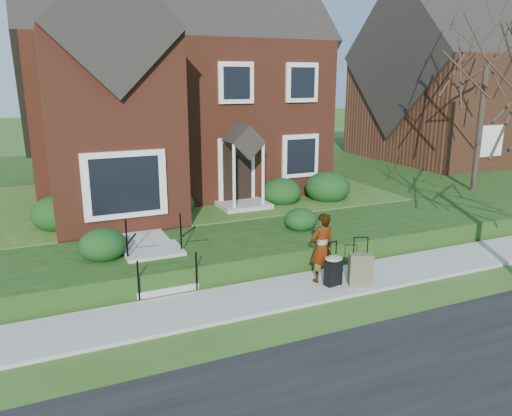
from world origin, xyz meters
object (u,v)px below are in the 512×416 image
woman (322,248)px  suitcase_black (333,268)px  front_steps (158,263)px  suitcase_olive (360,269)px

woman → suitcase_black: woman is taller
woman → suitcase_black: (0.13, -0.31, -0.43)m
front_steps → woman: woman is taller
suitcase_black → woman: bearing=104.6°
suitcase_black → suitcase_olive: suitcase_olive is taller
woman → suitcase_olive: woman is taller
suitcase_olive → front_steps: bearing=173.7°
woman → suitcase_olive: (0.70, -0.57, -0.45)m
front_steps → woman: 3.91m
front_steps → suitcase_black: bearing=-29.0°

